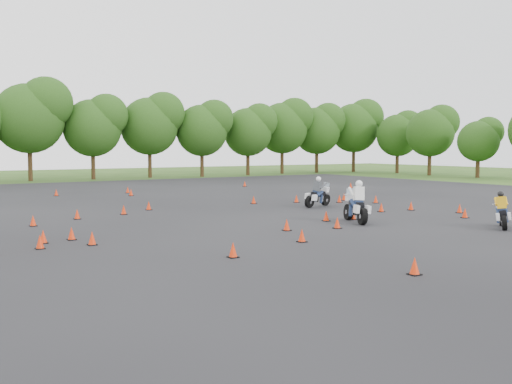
# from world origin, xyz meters

# --- Properties ---
(ground) EXTENTS (140.00, 140.00, 0.00)m
(ground) POSITION_xyz_m (0.00, 0.00, 0.00)
(ground) COLOR #2D5119
(ground) RESTS_ON ground
(asphalt_pad) EXTENTS (62.00, 62.00, 0.00)m
(asphalt_pad) POSITION_xyz_m (0.00, 6.00, 0.01)
(asphalt_pad) COLOR black
(asphalt_pad) RESTS_ON ground
(treeline) EXTENTS (86.63, 32.57, 10.81)m
(treeline) POSITION_xyz_m (2.18, 35.67, 4.62)
(treeline) COLOR #224413
(treeline) RESTS_ON ground
(traffic_cones) EXTENTS (36.45, 32.74, 0.45)m
(traffic_cones) POSITION_xyz_m (-0.26, 5.68, 0.23)
(traffic_cones) COLOR red
(traffic_cones) RESTS_ON asphalt_pad
(rider_grey) EXTENTS (2.34, 1.30, 1.73)m
(rider_grey) POSITION_xyz_m (5.35, 6.03, 0.87)
(rider_grey) COLOR #414448
(rider_grey) RESTS_ON ground
(rider_yellow) EXTENTS (1.96, 1.75, 1.56)m
(rider_yellow) POSITION_xyz_m (6.60, -4.84, 0.78)
(rider_yellow) COLOR gold
(rider_yellow) RESTS_ON ground
(rider_white) EXTENTS (1.58, 2.56, 1.89)m
(rider_white) POSITION_xyz_m (2.59, -0.18, 0.95)
(rider_white) COLOR silver
(rider_white) RESTS_ON ground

